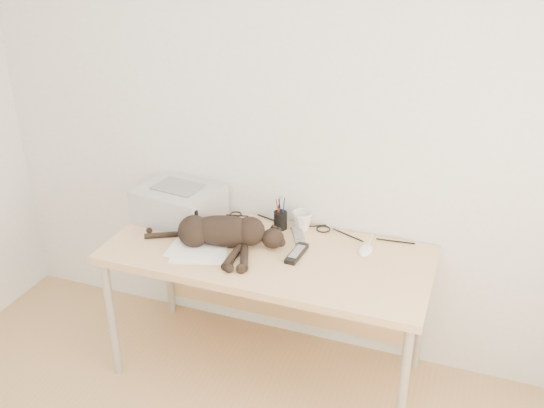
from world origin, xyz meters
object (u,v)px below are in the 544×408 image
at_px(desk, 273,266).
at_px(cat, 220,233).
at_px(mug, 302,221).
at_px(printer, 179,203).
at_px(pen_cup, 280,220).
at_px(mouse, 366,248).

xyz_separation_m(desk, cat, (-0.24, -0.11, 0.21)).
bearing_deg(cat, desk, 10.16).
bearing_deg(mug, printer, -170.57).
distance_m(cat, mug, 0.45).
relative_size(desk, pen_cup, 8.84).
relative_size(mug, pen_cup, 0.60).
distance_m(mug, mouse, 0.38).
distance_m(desk, cat, 0.34).
relative_size(printer, mouse, 3.84).
xyz_separation_m(desk, pen_cup, (-0.02, 0.16, 0.18)).
bearing_deg(printer, mouse, -0.05).
bearing_deg(mug, pen_cup, -164.97).
relative_size(cat, pen_cup, 4.04).
distance_m(desk, mouse, 0.49).
bearing_deg(mug, desk, -115.41).
bearing_deg(cat, printer, 135.57).
relative_size(desk, mouse, 13.55).
relative_size(desk, mug, 14.77).
distance_m(cat, mouse, 0.72).
height_order(desk, mouse, mouse).
xyz_separation_m(printer, mouse, (1.02, -0.00, -0.07)).
bearing_deg(printer, desk, -8.36).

